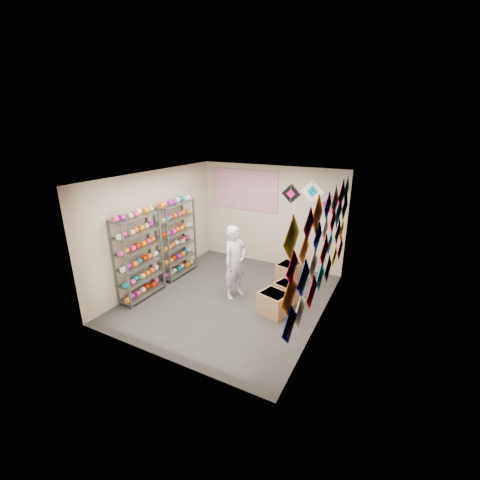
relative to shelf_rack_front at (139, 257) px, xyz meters
The scene contains 12 objects.
ground 2.19m from the shelf_rack_front, 25.53° to the left, with size 4.50×4.50×0.00m, color #2D2A28.
room_walls 2.09m from the shelf_rack_front, 25.53° to the left, with size 4.50×4.50×4.50m.
shelf_rack_front is the anchor object (origin of this frame).
shelf_rack_back 1.30m from the shelf_rack_front, 90.00° to the left, with size 0.40×1.10×1.90m, color #4C5147.
string_spools 0.66m from the shelf_rack_front, 90.00° to the left, with size 0.12×2.36×0.12m.
kite_wall_display 3.92m from the shelf_rack_front, 12.78° to the left, with size 0.06×4.29×2.08m.
back_wall_kites 4.34m from the shelf_rack_front, 47.23° to the left, with size 1.56×0.02×0.83m.
poster 3.40m from the shelf_rack_front, 72.35° to the left, with size 2.00×0.01×1.10m, color #5C52B3.
shopkeeper 2.09m from the shelf_rack_front, 28.33° to the left, with size 0.57×0.70×1.66m, color silver.
carton_a 3.06m from the shelf_rack_front, 14.00° to the left, with size 0.56×0.46×0.46m, color brown.
carton_b 3.32m from the shelf_rack_front, 23.88° to the left, with size 0.52×0.42×0.42m, color brown.
carton_c 3.55m from the shelf_rack_front, 40.16° to the left, with size 0.48×0.53×0.46m, color brown.
Camera 1 is at (3.16, -5.53, 3.65)m, focal length 24.00 mm.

